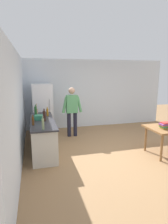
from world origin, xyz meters
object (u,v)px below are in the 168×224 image
(bottle_wine_dark, at_px, (44,116))
(bottle_wine_green, at_px, (36,111))
(bottle_oil_amber, at_px, (47,112))
(cooking_pot, at_px, (39,117))
(refrigerator, at_px, (43,109))
(bottle_vinegar_tall, at_px, (43,124))
(book_stack, at_px, (165,125))
(person, at_px, (72,109))
(utensil_jar, at_px, (36,111))
(bottle_beer_brown, at_px, (33,121))

(bottle_wine_dark, bearing_deg, bottle_wine_green, 105.57)
(bottle_oil_amber, bearing_deg, cooking_pot, -123.97)
(refrigerator, relative_size, bottle_vinegar_tall, 5.62)
(book_stack, bearing_deg, bottle_wine_green, 151.46)
(bottle_wine_green, xyz_separation_m, bottle_wine_dark, (0.21, -0.76, 0.00))
(person, bearing_deg, utensil_jar, -173.75)
(refrigerator, height_order, book_stack, refrigerator)
(bottle_wine_dark, relative_size, bottle_oil_amber, 1.21)
(refrigerator, bearing_deg, bottle_vinegar_tall, -92.75)
(bottle_beer_brown, relative_size, book_stack, 0.88)
(bottle_vinegar_tall, distance_m, bottle_wine_green, 1.55)
(refrigerator, relative_size, bottle_beer_brown, 6.92)
(person, relative_size, bottle_wine_green, 5.00)
(bottle_beer_brown, xyz_separation_m, book_stack, (3.31, -0.66, -0.17))
(refrigerator, distance_m, cooking_pot, 1.55)
(bottle_oil_amber, bearing_deg, bottle_beer_brown, -113.78)
(bottle_vinegar_tall, bearing_deg, bottle_oil_amber, 81.85)
(person, relative_size, bottle_wine_dark, 5.00)
(person, relative_size, bottle_oil_amber, 6.07)
(utensil_jar, xyz_separation_m, bottle_vinegar_tall, (0.12, -1.88, 0.06))
(person, height_order, bottle_oil_amber, person)
(bottle_oil_amber, xyz_separation_m, book_stack, (2.89, -1.62, -0.18))
(refrigerator, bearing_deg, bottle_wine_dark, -91.54)
(utensil_jar, relative_size, bottle_wine_dark, 0.94)
(cooking_pot, height_order, bottle_beer_brown, bottle_beer_brown)
(cooking_pot, bearing_deg, person, 41.08)
(bottle_oil_amber, bearing_deg, bottle_vinegar_tall, -98.15)
(cooking_pot, distance_m, utensil_jar, 0.86)
(bottle_wine_dark, bearing_deg, bottle_vinegar_tall, -95.48)
(person, xyz_separation_m, bottle_vinegar_tall, (-1.07, -2.01, 0.06))
(book_stack, bearing_deg, cooking_pot, 158.53)
(person, height_order, bottle_vinegar_tall, person)
(bottle_wine_green, distance_m, book_stack, 3.68)
(bottle_beer_brown, height_order, bottle_wine_green, bottle_wine_green)
(utensil_jar, xyz_separation_m, book_stack, (3.21, -2.09, -0.14))
(person, bearing_deg, refrigerator, 149.77)
(person, xyz_separation_m, book_stack, (2.02, -2.22, -0.14))
(utensil_jar, bearing_deg, cooking_pot, -85.87)
(refrigerator, distance_m, person, 1.10)
(bottle_wine_green, height_order, bottle_oil_amber, bottle_wine_green)
(bottle_beer_brown, distance_m, bottle_wine_green, 1.10)
(utensil_jar, height_order, bottle_beer_brown, utensil_jar)
(person, xyz_separation_m, bottle_beer_brown, (-1.29, -1.56, 0.03))
(utensil_jar, xyz_separation_m, bottle_oil_amber, (0.32, -0.47, 0.04))
(refrigerator, xyz_separation_m, bottle_wine_dark, (-0.05, -1.78, 0.15))
(cooking_pot, bearing_deg, bottle_wine_green, 98.84)
(person, xyz_separation_m, bottle_wine_green, (-1.21, -0.47, 0.07))
(cooking_pot, bearing_deg, refrigerator, 83.37)
(utensil_jar, distance_m, bottle_vinegar_tall, 1.89)
(refrigerator, distance_m, bottle_beer_brown, 2.14)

